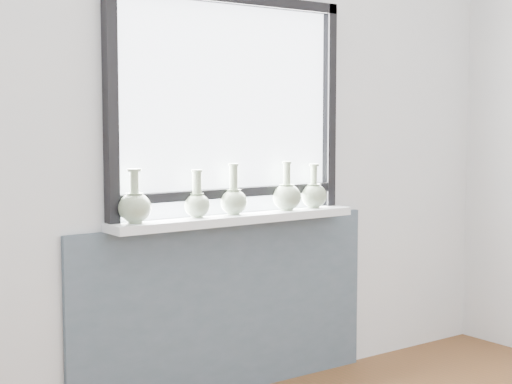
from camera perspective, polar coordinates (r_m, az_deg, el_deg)
back_wall at (r=3.82m, az=-2.30°, el=4.48°), size 3.60×0.02×2.60m
apron_panel at (r=3.90m, az=-2.01°, el=-8.41°), size 1.70×0.03×0.86m
windowsill at (r=3.76m, az=-1.43°, el=-1.94°), size 1.32×0.18×0.04m
window at (r=3.79m, az=-2.00°, el=6.61°), size 1.30×0.06×1.05m
vase_a at (r=3.47m, az=-8.81°, el=-0.98°), size 0.15×0.15×0.24m
vase_b at (r=3.64m, az=-4.31°, el=-0.75°), size 0.12×0.12×0.22m
vase_c at (r=3.75m, az=-1.63°, el=-0.52°), size 0.13×0.13×0.25m
vase_d at (r=3.93m, az=2.26°, el=-0.24°), size 0.14×0.14×0.25m
vase_e at (r=4.05m, az=4.23°, el=-0.15°), size 0.13×0.13×0.23m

